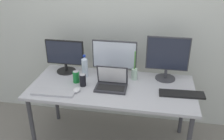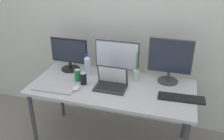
% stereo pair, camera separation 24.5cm
% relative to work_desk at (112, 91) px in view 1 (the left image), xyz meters
% --- Properties ---
extents(wall_back, '(7.00, 0.08, 2.60)m').
position_rel_work_desk_xyz_m(wall_back, '(0.00, 0.59, 0.62)').
color(wall_back, silver).
rests_on(wall_back, ground).
extents(work_desk, '(1.66, 0.76, 0.74)m').
position_rel_work_desk_xyz_m(work_desk, '(0.00, 0.00, 0.00)').
color(work_desk, '#424247').
rests_on(work_desk, ground).
extents(monitor_left, '(0.43, 0.21, 0.37)m').
position_rel_work_desk_xyz_m(monitor_left, '(-0.57, 0.24, 0.26)').
color(monitor_left, black).
rests_on(monitor_left, work_desk).
extents(monitor_center, '(0.48, 0.19, 0.39)m').
position_rel_work_desk_xyz_m(monitor_center, '(-0.02, 0.25, 0.27)').
color(monitor_center, '#38383D').
rests_on(monitor_center, work_desk).
extents(monitor_right, '(0.44, 0.21, 0.47)m').
position_rel_work_desk_xyz_m(monitor_right, '(0.53, 0.26, 0.31)').
color(monitor_right, '#38383D').
rests_on(monitor_right, work_desk).
extents(laptop_silver, '(0.31, 0.21, 0.22)m').
position_rel_work_desk_xyz_m(laptop_silver, '(0.00, -0.03, 0.11)').
color(laptop_silver, '#2D2D33').
rests_on(laptop_silver, work_desk).
extents(keyboard_main, '(0.43, 0.15, 0.02)m').
position_rel_work_desk_xyz_m(keyboard_main, '(0.68, -0.06, 0.07)').
color(keyboard_main, black).
rests_on(keyboard_main, work_desk).
extents(keyboard_aux, '(0.42, 0.15, 0.02)m').
position_rel_work_desk_xyz_m(keyboard_aux, '(-0.53, -0.24, 0.07)').
color(keyboard_aux, '#B2B2B7').
rests_on(keyboard_aux, work_desk).
extents(mouse_by_keyboard, '(0.07, 0.11, 0.04)m').
position_rel_work_desk_xyz_m(mouse_by_keyboard, '(-0.32, -0.17, 0.08)').
color(mouse_by_keyboard, silver).
rests_on(mouse_by_keyboard, work_desk).
extents(water_bottle, '(0.07, 0.07, 0.25)m').
position_rel_work_desk_xyz_m(water_bottle, '(-0.33, 0.17, 0.18)').
color(water_bottle, silver).
rests_on(water_bottle, work_desk).
extents(soda_can_near_keyboard, '(0.07, 0.07, 0.13)m').
position_rel_work_desk_xyz_m(soda_can_near_keyboard, '(-0.38, 0.01, 0.12)').
color(soda_can_near_keyboard, '#197F33').
rests_on(soda_can_near_keyboard, work_desk).
extents(soda_can_by_laptop, '(0.07, 0.07, 0.13)m').
position_rel_work_desk_xyz_m(soda_can_by_laptop, '(-0.29, -0.04, 0.12)').
color(soda_can_by_laptop, black).
rests_on(soda_can_by_laptop, work_desk).
extents(bamboo_vase, '(0.06, 0.06, 0.32)m').
position_rel_work_desk_xyz_m(bamboo_vase, '(0.21, 0.19, 0.13)').
color(bamboo_vase, '#B2D1B7').
rests_on(bamboo_vase, work_desk).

